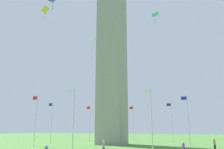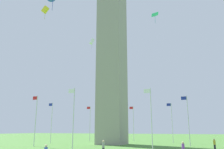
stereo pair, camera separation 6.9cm
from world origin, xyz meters
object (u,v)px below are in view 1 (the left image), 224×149
at_px(flagpole_ne, 36,118).
at_px(flagpole_sw, 172,121).
at_px(flagpole_nw, 90,122).
at_px(kite_cyan_diamond, 155,15).
at_px(flagpole_w, 133,122).
at_px(kite_yellow_box, 45,10).
at_px(person_purple_shirt, 184,149).
at_px(flagpole_s, 188,118).
at_px(person_gray_shirt, 104,147).
at_px(flagpole_n, 51,121).
at_px(kite_white_box, 92,41).
at_px(flagpole_se, 151,116).
at_px(obelisk_monument, 112,34).
at_px(person_yellow_shirt, 215,145).
at_px(flagpole_e, 73,115).

height_order(flagpole_ne, flagpole_sw, same).
bearing_deg(flagpole_nw, kite_cyan_diamond, 132.89).
xyz_separation_m(flagpole_w, kite_yellow_box, (7.70, 29.67, 19.88)).
height_order(flagpole_ne, person_purple_shirt, flagpole_ne).
height_order(flagpole_s, person_gray_shirt, flagpole_s).
relative_size(flagpole_s, flagpole_sw, 1.00).
distance_m(flagpole_n, kite_white_box, 22.19).
bearing_deg(flagpole_n, flagpole_sw, -157.50).
height_order(flagpole_w, kite_cyan_diamond, kite_cyan_diamond).
xyz_separation_m(flagpole_se, kite_cyan_diamond, (-2.06, 3.88, 14.42)).
height_order(flagpole_sw, kite_yellow_box, kite_yellow_box).
bearing_deg(obelisk_monument, person_purple_shirt, 132.53).
bearing_deg(flagpole_se, person_gray_shirt, 62.54).
xyz_separation_m(obelisk_monument, flagpole_n, (15.45, 0.00, -19.54)).
bearing_deg(person_purple_shirt, person_yellow_shirt, -83.78).
xyz_separation_m(flagpole_ne, flagpole_s, (-26.29, -10.89, 0.00)).
distance_m(person_purple_shirt, kite_yellow_box, 33.89).
distance_m(flagpole_sw, flagpole_nw, 21.78).
bearing_deg(flagpole_nw, kite_yellow_box, 97.23).
xyz_separation_m(flagpole_n, flagpole_se, (-26.29, 10.89, 0.00)).
height_order(flagpole_s, flagpole_sw, same).
bearing_deg(flagpole_e, flagpole_w, -90.00).
distance_m(kite_cyan_diamond, kite_yellow_box, 21.35).
height_order(flagpole_nw, person_gray_shirt, flagpole_nw).
height_order(flagpole_n, flagpole_nw, same).
bearing_deg(person_gray_shirt, person_purple_shirt, -99.34).
relative_size(obelisk_monument, person_purple_shirt, 30.32).
height_order(obelisk_monument, flagpole_ne, obelisk_monument).
height_order(flagpole_se, flagpole_w, same).
height_order(person_yellow_shirt, person_purple_shirt, person_yellow_shirt).
bearing_deg(kite_cyan_diamond, flagpole_sw, -85.42).
xyz_separation_m(flagpole_s, person_purple_shirt, (-0.53, 17.31, -4.24)).
distance_m(obelisk_monument, kite_cyan_diamond, 20.26).
relative_size(person_gray_shirt, kite_white_box, 0.76).
xyz_separation_m(flagpole_s, flagpole_w, (15.40, -15.40, 0.00)).
bearing_deg(flagpole_s, flagpole_w, -45.00).
relative_size(flagpole_nw, kite_yellow_box, 3.41).
relative_size(obelisk_monument, kite_cyan_diamond, 31.69).
xyz_separation_m(person_gray_shirt, person_purple_shirt, (-9.26, -1.69, -0.04)).
height_order(flagpole_s, kite_yellow_box, kite_yellow_box).
height_order(flagpole_n, flagpole_ne, same).
bearing_deg(flagpole_s, kite_white_box, 26.08).
bearing_deg(flagpole_e, person_gray_shirt, 151.62).
xyz_separation_m(flagpole_s, flagpole_nw, (26.29, -10.89, 0.00)).
xyz_separation_m(obelisk_monument, kite_white_box, (0.99, 8.00, -4.73)).
relative_size(kite_cyan_diamond, kite_yellow_box, 0.57).
relative_size(obelisk_monument, flagpole_sw, 5.30).
relative_size(flagpole_sw, kite_yellow_box, 3.41).
bearing_deg(flagpole_w, person_yellow_shirt, 130.08).
relative_size(flagpole_se, person_purple_shirt, 5.72).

